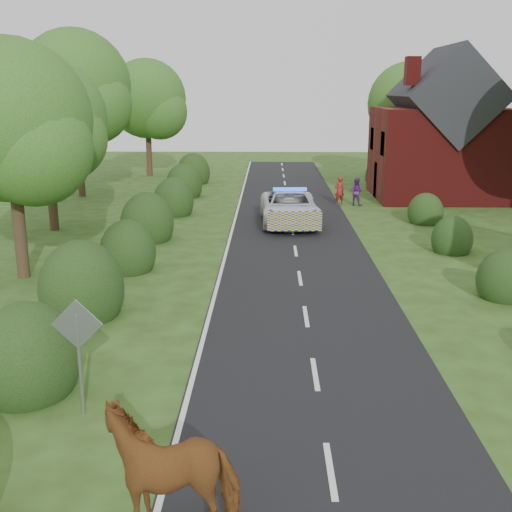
{
  "coord_description": "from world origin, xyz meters",
  "views": [
    {
      "loc": [
        -1.12,
        -10.12,
        6.61
      ],
      "look_at": [
        -1.54,
        10.22,
        1.3
      ],
      "focal_mm": 45.0,
      "sensor_mm": 36.0,
      "label": 1
    }
  ],
  "objects_px": {
    "road_sign": "(78,340)",
    "pedestrian_red": "(339,191)",
    "cow": "(173,474)",
    "pedestrian_purple": "(356,192)",
    "police_van": "(290,207)"
  },
  "relations": [
    {
      "from": "road_sign",
      "to": "pedestrian_red",
      "type": "xyz_separation_m",
      "value": [
        8.0,
        25.34,
        -0.83
      ]
    },
    {
      "from": "cow",
      "to": "pedestrian_purple",
      "type": "distance_m",
      "value": 29.26
    },
    {
      "from": "pedestrian_red",
      "to": "pedestrian_purple",
      "type": "bearing_deg",
      "value": 149.02
    },
    {
      "from": "road_sign",
      "to": "cow",
      "type": "distance_m",
      "value": 4.29
    },
    {
      "from": "cow",
      "to": "police_van",
      "type": "distance_m",
      "value": 23.29
    },
    {
      "from": "police_van",
      "to": "pedestrian_purple",
      "type": "xyz_separation_m",
      "value": [
        4.04,
        5.37,
        -0.03
      ]
    },
    {
      "from": "cow",
      "to": "pedestrian_red",
      "type": "height_order",
      "value": "cow"
    },
    {
      "from": "cow",
      "to": "pedestrian_purple",
      "type": "xyz_separation_m",
      "value": [
        6.53,
        28.53,
        -0.05
      ]
    },
    {
      "from": "cow",
      "to": "pedestrian_red",
      "type": "distance_m",
      "value": 29.34
    },
    {
      "from": "cow",
      "to": "police_van",
      "type": "height_order",
      "value": "police_van"
    },
    {
      "from": "road_sign",
      "to": "police_van",
      "type": "xyz_separation_m",
      "value": [
        4.91,
        19.7,
        -0.81
      ]
    },
    {
      "from": "cow",
      "to": "road_sign",
      "type": "bearing_deg",
      "value": -153.04
    },
    {
      "from": "road_sign",
      "to": "pedestrian_purple",
      "type": "xyz_separation_m",
      "value": [
        8.95,
        25.07,
        -0.84
      ]
    },
    {
      "from": "police_van",
      "to": "pedestrian_purple",
      "type": "distance_m",
      "value": 6.72
    },
    {
      "from": "pedestrian_red",
      "to": "cow",
      "type": "bearing_deg",
      "value": 64.21
    }
  ]
}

